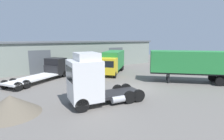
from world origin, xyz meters
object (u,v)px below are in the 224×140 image
object	(u,v)px
tractor_unit_white	(90,81)
gravel_pile	(10,105)
box_truck_yellow	(113,61)
container_trailer_green	(191,63)
flatbed_truck_black	(49,70)

from	to	relation	value
tractor_unit_white	gravel_pile	bearing A→B (deg)	-7.86
tractor_unit_white	box_truck_yellow	xyz separation A→B (m)	(8.85, 10.13, -0.14)
container_trailer_green	flatbed_truck_black	bearing A→B (deg)	4.24
tractor_unit_white	container_trailer_green	distance (m)	13.50
box_truck_yellow	gravel_pile	bearing A→B (deg)	-13.35
gravel_pile	box_truck_yellow	bearing A→B (deg)	30.72
tractor_unit_white	box_truck_yellow	bearing A→B (deg)	-123.46
flatbed_truck_black	gravel_pile	distance (m)	11.07
flatbed_truck_black	tractor_unit_white	bearing A→B (deg)	-120.35
container_trailer_green	box_truck_yellow	world-z (taller)	container_trailer_green
container_trailer_green	gravel_pile	distance (m)	19.23
tractor_unit_white	flatbed_truck_black	distance (m)	11.39
flatbed_truck_black	gravel_pile	world-z (taller)	flatbed_truck_black
tractor_unit_white	container_trailer_green	world-z (taller)	tractor_unit_white
box_truck_yellow	gravel_pile	distance (m)	16.83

